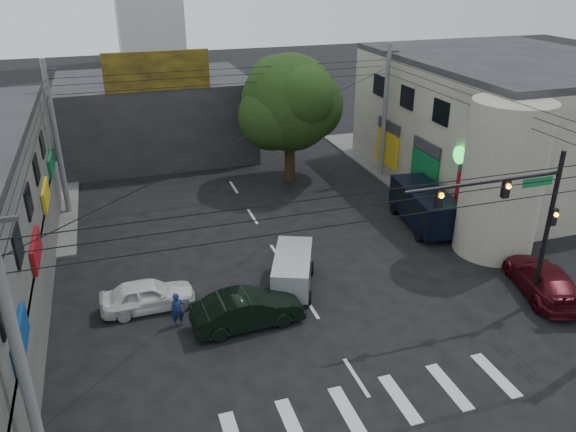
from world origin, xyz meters
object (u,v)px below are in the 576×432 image
utility_pole_far_left (57,140)px  silver_minivan (293,272)px  dark_sedan (248,309)px  maroon_sedan (543,280)px  utility_pole_far_right (385,112)px  utility_pole_near_left (20,361)px  traffic_officer (178,310)px  street_tree (290,103)px  white_compact (148,295)px  traffic_gantry (519,211)px  navy_van (424,208)px

utility_pole_far_left → silver_minivan: size_ratio=2.15×
dark_sedan → maroon_sedan: dark_sedan is taller
utility_pole_far_right → silver_minivan: size_ratio=2.15×
utility_pole_near_left → dark_sedan: (7.51, 5.94, -3.83)m
maroon_sedan → traffic_officer: traffic_officer is taller
silver_minivan → street_tree: bearing=4.9°
utility_pole_far_right → white_compact: (-17.36, -12.00, -3.90)m
traffic_gantry → maroon_sedan: 4.92m
utility_pole_far_left → white_compact: size_ratio=2.24×
white_compact → utility_pole_far_left: bearing=15.9°
utility_pole_far_right → navy_van: size_ratio=1.61×
street_tree → silver_minivan: (-4.26, -13.32, -4.62)m
traffic_gantry → traffic_officer: 14.59m
utility_pole_near_left → navy_van: utility_pole_near_left is taller
dark_sedan → street_tree: bearing=-27.7°
utility_pole_far_right → white_compact: utility_pole_far_right is taller
utility_pole_near_left → street_tree: bearing=56.0°
navy_van → silver_minivan: bearing=120.4°
maroon_sedan → silver_minivan: 11.50m
silver_minivan → navy_van: bearing=-43.7°
traffic_gantry → street_tree: bearing=102.0°
street_tree → utility_pole_near_left: (-14.50, -21.50, -0.87)m
dark_sedan → utility_pole_far_right: bearing=-46.4°
utility_pole_near_left → traffic_gantry: bearing=10.8°
utility_pole_far_right → traffic_officer: 21.60m
utility_pole_far_left → dark_sedan: 16.82m
dark_sedan → maroon_sedan: size_ratio=0.86×
silver_minivan → traffic_gantry: bearing=-97.5°
white_compact → traffic_officer: (1.08, -1.67, 0.07)m
white_compact → maroon_sedan: maroon_sedan is taller
traffic_gantry → dark_sedan: traffic_gantry is taller
street_tree → traffic_gantry: street_tree is taller
utility_pole_far_left → traffic_officer: 14.96m
utility_pole_far_left → maroon_sedan: utility_pole_far_left is taller
utility_pole_near_left → traffic_officer: utility_pole_near_left is taller
traffic_officer → white_compact: bearing=119.2°
utility_pole_far_left → maroon_sedan: 26.92m
navy_van → street_tree: bearing=35.6°
utility_pole_near_left → silver_minivan: size_ratio=2.15×
street_tree → silver_minivan: size_ratio=2.03×
utility_pole_far_right → dark_sedan: bearing=-132.8°
traffic_gantry → dark_sedan: size_ratio=1.50×
utility_pole_far_right → navy_van: utility_pole_far_right is taller
utility_pole_far_left → maroon_sedan: size_ratio=1.66×
utility_pole_near_left → dark_sedan: bearing=38.4°
street_tree → traffic_gantry: size_ratio=1.21×
white_compact → utility_pole_far_right: bearing=-56.4°
maroon_sedan → navy_van: navy_van is taller
utility_pole_far_right → maroon_sedan: size_ratio=1.66×
dark_sedan → maroon_sedan: (13.49, -1.84, -0.02)m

